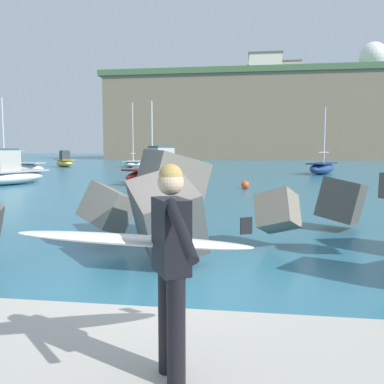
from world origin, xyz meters
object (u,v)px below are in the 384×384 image
boat_near_centre (157,172)px  station_building_central (257,76)px  boat_near_right (64,162)px  boat_mid_right (10,168)px  boat_mid_left (9,174)px  boat_far_left (322,168)px  boat_far_centre (134,163)px  radar_dome (373,60)px  surfer_with_board (163,253)px  station_building_east (265,66)px  mooring_buoy_outer (326,169)px  mooring_buoy_middle (245,185)px  station_building_west (289,73)px  boat_mid_centre (154,171)px

boat_near_centre → station_building_central: (6.33, 87.04, 20.37)m
boat_near_right → boat_mid_right: size_ratio=0.67×
boat_mid_left → station_building_central: 92.26m
boat_far_left → boat_far_centre: boat_far_centre is taller
boat_far_left → station_building_central: size_ratio=1.10×
boat_near_centre → boat_far_left: boat_far_left is taller
boat_mid_left → radar_dome: size_ratio=0.60×
boat_near_right → station_building_central: station_building_central is taller
surfer_with_board → boat_mid_right: size_ratio=0.31×
boat_near_centre → boat_mid_right: boat_mid_right is taller
surfer_with_board → station_building_east: station_building_east is taller
boat_mid_right → mooring_buoy_outer: 28.35m
mooring_buoy_middle → station_building_west: station_building_west is taller
boat_mid_right → station_building_west: 86.09m
boat_mid_centre → station_building_west: station_building_west is taller
mooring_buoy_middle → boat_mid_centre: bearing=127.6°
station_building_central → station_building_east: bearing=-83.3°
boat_near_right → station_building_east: (25.21, 49.12, 20.24)m
surfer_with_board → boat_mid_left: boat_mid_left is taller
boat_near_centre → boat_far_left: bearing=46.6°
boat_near_right → mooring_buoy_outer: bearing=-13.3°
boat_far_centre → radar_dome: radar_dome is taller
station_building_west → boat_far_left: bearing=-92.0°
boat_far_left → mooring_buoy_middle: 16.03m
boat_near_right → boat_mid_right: bearing=-78.9°
radar_dome → surfer_with_board: bearing=-105.3°
boat_near_right → station_building_east: station_building_east is taller
boat_near_centre → station_building_central: bearing=85.8°
boat_mid_left → boat_mid_right: (-5.01, 8.14, -0.07)m
boat_mid_centre → station_building_central: (8.28, 79.85, 20.63)m
mooring_buoy_outer → boat_mid_right: bearing=-159.5°
boat_near_centre → boat_mid_right: (-13.87, 6.50, -0.13)m
surfer_with_board → mooring_buoy_middle: size_ratio=4.54×
boat_near_centre → mooring_buoy_middle: 5.92m
boat_mid_right → mooring_buoy_middle: bearing=-24.7°
surfer_with_board → radar_dome: 110.08m
boat_mid_left → boat_far_left: boat_far_left is taller
mooring_buoy_outer → station_building_east: 60.03m
mooring_buoy_outer → boat_far_centre: bearing=160.1°
boat_far_centre → boat_near_centre: bearing=-70.4°
boat_mid_centre → station_building_east: size_ratio=0.77×
boat_near_right → boat_far_left: (28.90, -11.09, -0.10)m
boat_mid_left → station_building_west: size_ratio=0.92×
boat_near_right → boat_mid_centre: size_ratio=0.73×
surfer_with_board → boat_far_centre: (-13.70, 45.88, -0.82)m
radar_dome → mooring_buoy_outer: bearing=-107.6°
station_building_west → boat_mid_left: bearing=-104.9°
boat_mid_right → station_building_central: bearing=75.9°
boat_mid_centre → boat_mid_right: 11.94m
boat_mid_right → station_building_west: bearing=70.3°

